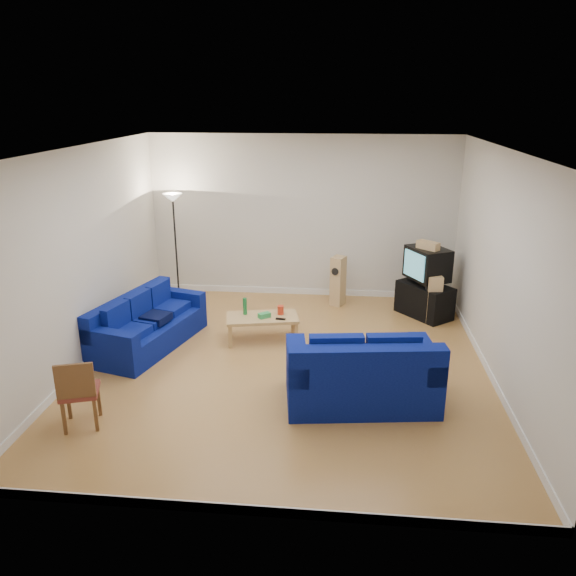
# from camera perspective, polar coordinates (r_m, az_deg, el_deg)

# --- Properties ---
(room) EXTENTS (6.01, 6.51, 3.21)m
(room) POSITION_cam_1_polar(r_m,az_deg,el_deg) (8.02, -0.28, 2.08)
(room) COLOR brown
(room) RESTS_ON ground
(sofa_three_seat) EXTENTS (1.46, 2.31, 0.83)m
(sofa_three_seat) POSITION_cam_1_polar(r_m,az_deg,el_deg) (9.41, -14.22, -3.91)
(sofa_three_seat) COLOR #030D5A
(sofa_three_seat) RESTS_ON ground
(sofa_loveseat) EXTENTS (2.07, 1.33, 0.97)m
(sofa_loveseat) POSITION_cam_1_polar(r_m,az_deg,el_deg) (7.49, 7.50, -9.09)
(sofa_loveseat) COLOR #030D5A
(sofa_loveseat) RESTS_ON ground
(coffee_table) EXTENTS (1.26, 0.81, 0.43)m
(coffee_table) POSITION_cam_1_polar(r_m,az_deg,el_deg) (9.29, -2.63, -3.20)
(coffee_table) COLOR tan
(coffee_table) RESTS_ON ground
(bottle) EXTENTS (0.07, 0.07, 0.28)m
(bottle) POSITION_cam_1_polar(r_m,az_deg,el_deg) (9.32, -4.39, -1.86)
(bottle) COLOR #197233
(bottle) RESTS_ON coffee_table
(tissue_box) EXTENTS (0.22, 0.20, 0.08)m
(tissue_box) POSITION_cam_1_polar(r_m,az_deg,el_deg) (9.20, -2.43, -2.78)
(tissue_box) COLOR green
(tissue_box) RESTS_ON coffee_table
(red_canister) EXTENTS (0.11, 0.11, 0.15)m
(red_canister) POSITION_cam_1_polar(r_m,az_deg,el_deg) (9.32, -0.76, -2.25)
(red_canister) COLOR red
(red_canister) RESTS_ON coffee_table
(remote) EXTENTS (0.16, 0.07, 0.02)m
(remote) POSITION_cam_1_polar(r_m,az_deg,el_deg) (9.13, -0.75, -3.16)
(remote) COLOR black
(remote) RESTS_ON coffee_table
(tv_stand) EXTENTS (1.06, 1.12, 0.61)m
(tv_stand) POSITION_cam_1_polar(r_m,az_deg,el_deg) (10.64, 13.69, -1.20)
(tv_stand) COLOR black
(tv_stand) RESTS_ON ground
(av_receiver) EXTENTS (0.47, 0.49, 0.09)m
(av_receiver) POSITION_cam_1_polar(r_m,az_deg,el_deg) (10.49, 14.09, 0.49)
(av_receiver) COLOR black
(av_receiver) RESTS_ON tv_stand
(television) EXTENTS (0.84, 0.93, 0.59)m
(television) POSITION_cam_1_polar(r_m,az_deg,el_deg) (10.48, 13.97, 2.43)
(television) COLOR black
(television) RESTS_ON av_receiver
(centre_speaker) EXTENTS (0.41, 0.39, 0.14)m
(centre_speaker) POSITION_cam_1_polar(r_m,az_deg,el_deg) (10.30, 14.04, 4.23)
(centre_speaker) COLOR tan
(centre_speaker) RESTS_ON television
(speaker_left) EXTENTS (0.32, 0.35, 0.97)m
(speaker_left) POSITION_cam_1_polar(r_m,az_deg,el_deg) (10.87, 5.10, 0.72)
(speaker_left) COLOR tan
(speaker_left) RESTS_ON ground
(speaker_right) EXTENTS (0.29, 0.23, 0.87)m
(speaker_right) POSITION_cam_1_polar(r_m,az_deg,el_deg) (10.32, 14.54, -1.13)
(speaker_right) COLOR tan
(speaker_right) RESTS_ON ground
(floor_lamp) EXTENTS (0.36, 0.36, 2.12)m
(floor_lamp) POSITION_cam_1_polar(r_m,az_deg,el_deg) (11.03, -11.55, 7.50)
(floor_lamp) COLOR black
(floor_lamp) RESTS_ON ground
(dining_chair) EXTENTS (0.56, 0.56, 0.93)m
(dining_chair) POSITION_cam_1_polar(r_m,az_deg,el_deg) (7.31, -20.53, -9.69)
(dining_chair) COLOR brown
(dining_chair) RESTS_ON ground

